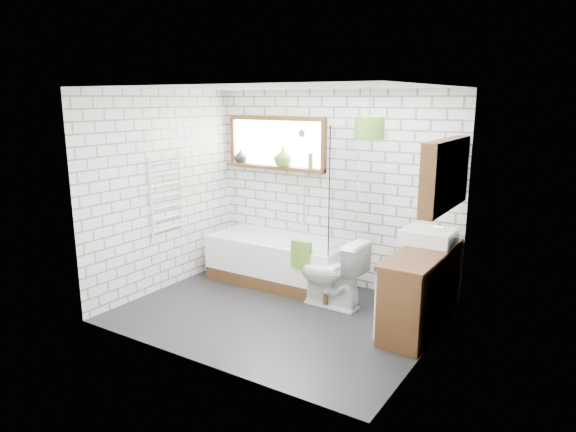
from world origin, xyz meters
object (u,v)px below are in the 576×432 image
Objects in this scene: basin at (429,236)px; pendant at (369,128)px; vanity at (421,289)px; bathtub at (280,260)px; toilet at (331,272)px.

pendant is (-0.50, -0.56, 1.19)m from basin.
bathtub is at bearing 170.74° from vanity.
basin is at bearing 0.35° from bathtub.
pendant is at bearing 69.40° from toilet.
basin is at bearing 100.00° from vanity.
toilet reaches higher than bathtub.
pendant is at bearing -20.77° from bathtub.
vanity is (2.01, -0.33, 0.12)m from bathtub.
basin is (-0.06, 0.34, 0.50)m from vanity.
basin is 1.18m from toilet.
vanity is 0.60m from basin.
bathtub is 1.01m from toilet.
basin is at bearing 48.24° from pendant.
pendant reaches higher than vanity.
vanity is at bearing 92.68° from toilet.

